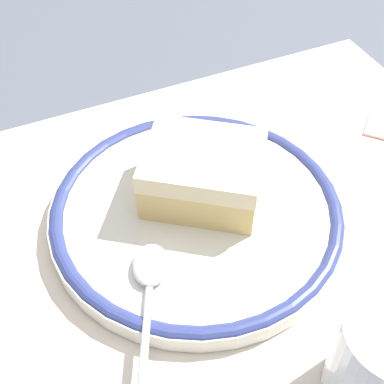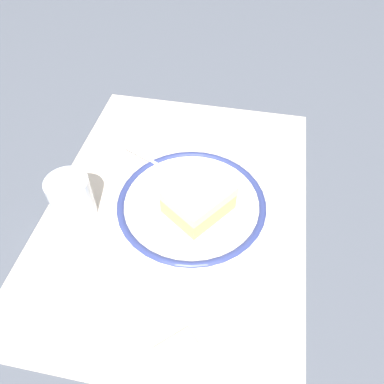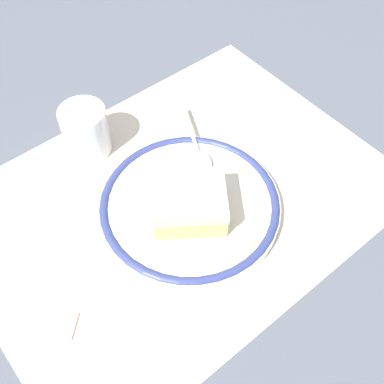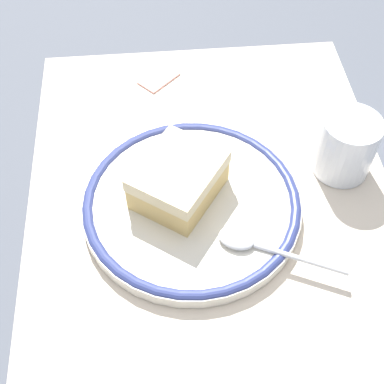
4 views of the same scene
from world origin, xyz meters
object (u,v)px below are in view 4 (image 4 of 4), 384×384
at_px(plate, 192,207).
at_px(spoon, 251,243).
at_px(napkin, 243,110).
at_px(cup, 345,149).
at_px(sugar_packet, 159,77).
at_px(cake_slice, 179,180).

height_order(plate, spoon, spoon).
bearing_deg(napkin, cup, -136.78).
distance_m(plate, spoon, 0.08).
relative_size(cup, sugar_packet, 1.41).
bearing_deg(napkin, sugar_packet, 55.68).
distance_m(cake_slice, spoon, 0.10).
height_order(spoon, cup, cup).
height_order(napkin, sugar_packet, sugar_packet).
bearing_deg(plate, sugar_packet, 6.28).
distance_m(plate, cake_slice, 0.03).
distance_m(cake_slice, sugar_packet, 0.20).
xyz_separation_m(plate, cake_slice, (0.01, 0.01, 0.03)).
bearing_deg(cake_slice, napkin, -33.98).
xyz_separation_m(cake_slice, spoon, (-0.07, -0.06, -0.02)).
relative_size(plate, spoon, 1.86).
bearing_deg(cup, napkin, 43.22).
relative_size(spoon, napkin, 1.09).
bearing_deg(sugar_packet, cup, -130.96).
relative_size(spoon, cup, 1.74).
bearing_deg(plate, cup, -74.85).
height_order(plate, napkin, plate).
relative_size(plate, cake_slice, 2.00).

